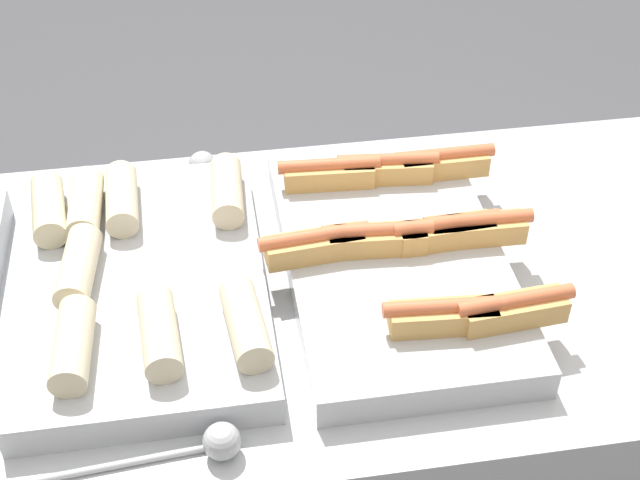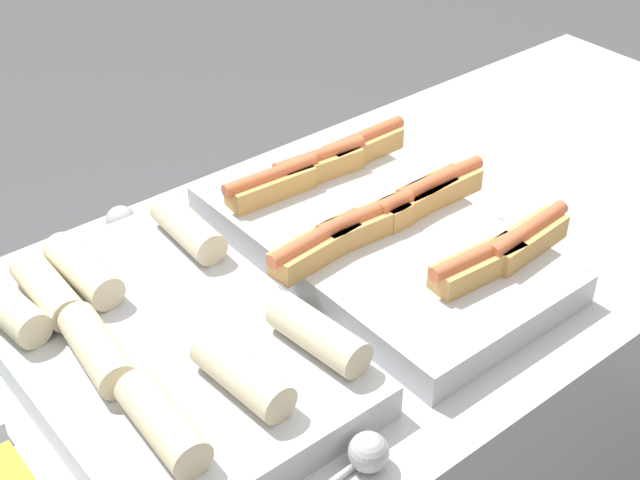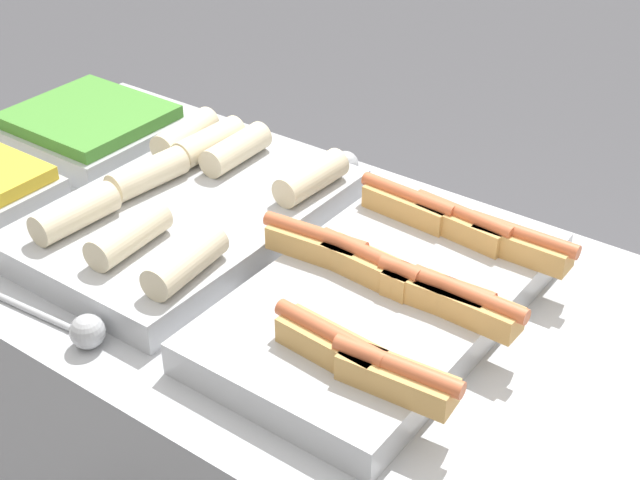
{
  "view_description": "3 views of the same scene",
  "coord_description": "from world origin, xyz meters",
  "px_view_note": "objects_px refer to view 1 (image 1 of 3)",
  "views": [
    {
      "loc": [
        -0.27,
        -0.99,
        1.87
      ],
      "look_at": [
        -0.11,
        0.0,
        1.02
      ],
      "focal_mm": 50.0,
      "sensor_mm": 36.0,
      "label": 1
    },
    {
      "loc": [
        -0.76,
        -0.79,
        1.75
      ],
      "look_at": [
        -0.11,
        0.0,
        1.02
      ],
      "focal_mm": 50.0,
      "sensor_mm": 36.0,
      "label": 2
    },
    {
      "loc": [
        0.52,
        -0.87,
        1.72
      ],
      "look_at": [
        -0.11,
        0.0,
        1.02
      ],
      "focal_mm": 50.0,
      "sensor_mm": 36.0,
      "label": 3
    }
  ],
  "objects_px": {
    "tray_hotdogs": "(398,252)",
    "serving_spoon_near": "(206,445)",
    "tray_wraps": "(140,279)",
    "serving_spoon_far": "(189,168)"
  },
  "relations": [
    {
      "from": "tray_hotdogs",
      "to": "serving_spoon_near",
      "type": "distance_m",
      "value": 0.43
    },
    {
      "from": "tray_hotdogs",
      "to": "serving_spoon_near",
      "type": "xyz_separation_m",
      "value": [
        -0.31,
        -0.3,
        -0.02
      ]
    },
    {
      "from": "tray_hotdogs",
      "to": "tray_wraps",
      "type": "relative_size",
      "value": 1.05
    },
    {
      "from": "serving_spoon_far",
      "to": "serving_spoon_near",
      "type": "bearing_deg",
      "value": -90.58
    },
    {
      "from": "tray_wraps",
      "to": "serving_spoon_far",
      "type": "xyz_separation_m",
      "value": [
        0.08,
        0.29,
        -0.02
      ]
    },
    {
      "from": "tray_wraps",
      "to": "serving_spoon_near",
      "type": "xyz_separation_m",
      "value": [
        0.08,
        -0.3,
        -0.02
      ]
    },
    {
      "from": "serving_spoon_near",
      "to": "tray_hotdogs",
      "type": "bearing_deg",
      "value": 44.11
    },
    {
      "from": "tray_hotdogs",
      "to": "serving_spoon_near",
      "type": "relative_size",
      "value": 2.14
    },
    {
      "from": "tray_wraps",
      "to": "serving_spoon_near",
      "type": "bearing_deg",
      "value": -75.66
    },
    {
      "from": "tray_hotdogs",
      "to": "serving_spoon_far",
      "type": "xyz_separation_m",
      "value": [
        -0.31,
        0.29,
        -0.02
      ]
    }
  ]
}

